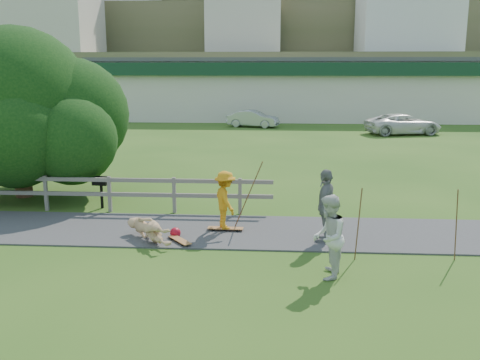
{
  "coord_description": "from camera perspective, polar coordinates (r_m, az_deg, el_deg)",
  "views": [
    {
      "loc": [
        3.07,
        -12.27,
        4.36
      ],
      "look_at": [
        2.09,
        2.0,
        1.33
      ],
      "focal_mm": 40.0,
      "sensor_mm": 36.0,
      "label": 1
    }
  ],
  "objects": [
    {
      "name": "pole_spec_right",
      "position": [
        13.14,
        22.07,
        -4.48
      ],
      "size": [
        0.03,
        0.03,
        1.68
      ],
      "primitive_type": "cylinder",
      "color": "brown",
      "rests_on": "ground"
    },
    {
      "name": "spectator_a",
      "position": [
        11.34,
        9.42,
        -6.01
      ],
      "size": [
        0.84,
        0.99,
        1.78
      ],
      "primitive_type": "imported",
      "rotation": [
        0.0,
        0.0,
        4.51
      ],
      "color": "silver",
      "rests_on": "ground"
    },
    {
      "name": "strip_mall",
      "position": [
        47.25,
        5.14,
        9.76
      ],
      "size": [
        32.5,
        10.75,
        5.1
      ],
      "color": "beige",
      "rests_on": "ground"
    },
    {
      "name": "pole_rider",
      "position": [
        14.57,
        0.91,
        -1.33
      ],
      "size": [
        0.03,
        0.03,
        2.02
      ],
      "primitive_type": "cylinder",
      "color": "brown",
      "rests_on": "ground"
    },
    {
      "name": "car_white",
      "position": [
        36.88,
        17.02,
        5.72
      ],
      "size": [
        5.27,
        3.32,
        1.36
      ],
      "primitive_type": "imported",
      "rotation": [
        0.0,
        0.0,
        1.8
      ],
      "color": "silver",
      "rests_on": "ground"
    },
    {
      "name": "skater_fallen",
      "position": [
        13.79,
        -9.66,
        -5.24
      ],
      "size": [
        1.58,
        1.49,
        0.64
      ],
      "primitive_type": "imported",
      "rotation": [
        0.0,
        0.0,
        0.74
      ],
      "color": "tan",
      "rests_on": "ground"
    },
    {
      "name": "path",
      "position": [
        14.76,
        -8.29,
        -5.27
      ],
      "size": [
        34.0,
        3.0,
        0.04
      ],
      "primitive_type": "cube",
      "color": "#373739",
      "rests_on": "ground"
    },
    {
      "name": "fence",
      "position": [
        17.74,
        -21.85,
        -0.74
      ],
      "size": [
        15.05,
        0.1,
        1.1
      ],
      "color": "#645E58",
      "rests_on": "ground"
    },
    {
      "name": "bbq",
      "position": [
        17.3,
        -14.55,
        -1.31
      ],
      "size": [
        0.5,
        0.4,
        1.0
      ],
      "primitive_type": null,
      "rotation": [
        0.0,
        0.0,
        -0.1
      ],
      "color": "black",
      "rests_on": "ground"
    },
    {
      "name": "longboard_rider",
      "position": [
        14.48,
        -1.57,
        -5.34
      ],
      "size": [
        0.97,
        0.27,
        0.11
      ],
      "primitive_type": null,
      "rotation": [
        0.0,
        0.0,
        -0.03
      ],
      "color": "#996532",
      "rests_on": "ground"
    },
    {
      "name": "hillside",
      "position": [
        104.11,
        2.34,
        17.5
      ],
      "size": [
        220.0,
        67.0,
        47.5
      ],
      "color": "#555D36",
      "rests_on": "ground"
    },
    {
      "name": "pole_spec_left",
      "position": [
        12.51,
        12.51,
        -4.63
      ],
      "size": [
        0.03,
        0.03,
        1.7
      ],
      "primitive_type": "cylinder",
      "color": "brown",
      "rests_on": "ground"
    },
    {
      "name": "ground",
      "position": [
        13.38,
        -9.64,
        -7.23
      ],
      "size": [
        260.0,
        260.0,
        0.0
      ],
      "primitive_type": "plane",
      "color": "#274E16",
      "rests_on": "ground"
    },
    {
      "name": "helmet",
      "position": [
        14.05,
        -6.91,
        -5.61
      ],
      "size": [
        0.28,
        0.28,
        0.28
      ],
      "primitive_type": "sphere",
      "color": "#A30D1F",
      "rests_on": "ground"
    },
    {
      "name": "tree",
      "position": [
        19.48,
        -22.44,
        4.15
      ],
      "size": [
        8.01,
        8.01,
        4.03
      ],
      "primitive_type": null,
      "color": "black",
      "rests_on": "ground"
    },
    {
      "name": "skater_rider",
      "position": [
        14.28,
        -1.58,
        -2.54
      ],
      "size": [
        0.95,
        1.16,
        1.57
      ],
      "primitive_type": "imported",
      "rotation": [
        0.0,
        0.0,
        1.99
      ],
      "color": "orange",
      "rests_on": "ground"
    },
    {
      "name": "spectator_b",
      "position": [
        13.55,
        9.13,
        -2.78
      ],
      "size": [
        0.71,
        1.19,
        1.89
      ],
      "primitive_type": "imported",
      "rotation": [
        0.0,
        0.0,
        4.47
      ],
      "color": "slate",
      "rests_on": "ground"
    },
    {
      "name": "longboard_fallen",
      "position": [
        13.62,
        -6.43,
        -6.57
      ],
      "size": [
        0.71,
        0.82,
        0.1
      ],
      "primitive_type": null,
      "rotation": [
        0.0,
        0.0,
        -0.9
      ],
      "color": "#996532",
      "rests_on": "ground"
    },
    {
      "name": "car_silver",
      "position": [
        39.65,
        1.39,
        6.55
      ],
      "size": [
        3.98,
        2.17,
        1.24
      ],
      "primitive_type": "imported",
      "rotation": [
        0.0,
        0.0,
        1.33
      ],
      "color": "#A9AAB0",
      "rests_on": "ground"
    }
  ]
}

